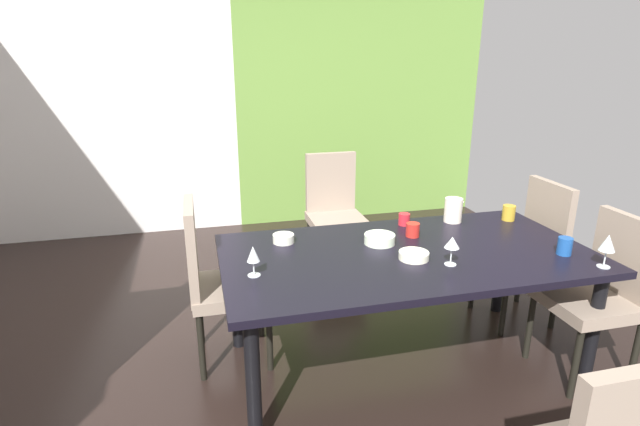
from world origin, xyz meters
TOP-DOWN VIEW (x-y plane):
  - ground_plane at (0.00, 0.00)m, footprint 5.27×5.38m
  - back_panel_interior at (-1.32, 2.64)m, footprint 2.63×0.10m
  - garden_window_panel at (1.31, 2.64)m, footprint 2.65×0.10m
  - dining_table at (0.66, -0.14)m, footprint 2.03×1.06m
  - chair_left_far at (-0.37, 0.18)m, footprint 0.44×0.44m
  - chair_right_far at (1.69, 0.18)m, footprint 0.44×0.44m
  - chair_head_far at (0.65, 1.28)m, footprint 0.44×0.45m
  - chair_right_near at (1.69, -0.46)m, footprint 0.44×0.44m
  - wine_glass_south at (0.81, -0.36)m, footprint 0.08×0.08m
  - wine_glass_north at (-0.19, -0.24)m, footprint 0.06×0.06m
  - wine_glass_corner at (1.56, -0.57)m, footprint 0.08×0.08m
  - serving_bowl_east at (0.56, 0.01)m, footprint 0.18×0.18m
  - serving_bowl_near_window at (0.66, -0.24)m, footprint 0.16×0.16m
  - serving_bowl_center at (0.03, 0.16)m, footprint 0.12×0.12m
  - cup_left at (0.79, 0.07)m, footprint 0.08×0.08m
  - cup_near_shelf at (0.82, 0.28)m, footprint 0.07×0.07m
  - cup_right at (1.47, -0.38)m, footprint 0.08×0.08m
  - cup_front at (1.52, 0.20)m, footprint 0.08×0.08m
  - pitcher_rear at (1.15, 0.26)m, footprint 0.13×0.11m

SIDE VIEW (x-z plane):
  - ground_plane at x=0.00m, z-range -0.02..0.00m
  - chair_right_near at x=1.69m, z-range 0.06..0.99m
  - chair_right_far at x=1.69m, z-range 0.05..1.01m
  - chair_head_far at x=0.65m, z-range 0.05..1.02m
  - chair_left_far at x=-0.37m, z-range 0.05..1.03m
  - dining_table at x=0.66m, z-range 0.29..1.01m
  - serving_bowl_near_window at x=0.66m, z-range 0.72..0.76m
  - serving_bowl_center at x=0.03m, z-range 0.72..0.76m
  - serving_bowl_east at x=0.56m, z-range 0.72..0.77m
  - cup_near_shelf at x=0.82m, z-range 0.72..0.79m
  - cup_left at x=0.79m, z-range 0.72..0.80m
  - cup_right at x=1.47m, z-range 0.72..0.81m
  - cup_front at x=1.52m, z-range 0.72..0.81m
  - pitcher_rear at x=1.15m, z-range 0.72..0.87m
  - wine_glass_north at x=-0.19m, z-range 0.75..0.90m
  - wine_glass_south at x=0.81m, z-range 0.76..0.91m
  - wine_glass_corner at x=1.56m, z-range 0.76..0.93m
  - back_panel_interior at x=-1.32m, z-range 0.00..2.86m
  - garden_window_panel at x=1.31m, z-range 0.00..2.86m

